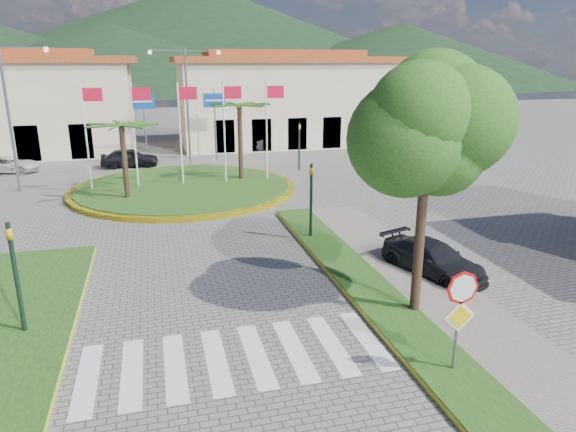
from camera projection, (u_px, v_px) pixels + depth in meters
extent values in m
cube|color=gray|center=(493.00, 365.00, 12.32)|extent=(4.00, 28.00, 0.15)
cube|color=#194212|center=(449.00, 372.00, 12.02)|extent=(1.60, 28.00, 0.18)
cube|color=silver|center=(232.00, 358.00, 12.73)|extent=(8.00, 3.00, 0.01)
cylinder|color=yellow|center=(184.00, 188.00, 29.36)|extent=(12.70, 12.70, 0.24)
cylinder|color=#194212|center=(184.00, 188.00, 29.36)|extent=(12.00, 12.00, 0.30)
cylinder|color=black|center=(125.00, 165.00, 26.23)|extent=(0.28, 0.28, 4.05)
cylinder|color=black|center=(240.00, 145.00, 30.50)|extent=(0.28, 0.28, 4.68)
cylinder|color=silver|center=(87.00, 140.00, 27.78)|extent=(0.10, 0.10, 6.00)
cube|color=red|center=(92.00, 95.00, 27.22)|extent=(1.00, 0.03, 0.70)
cylinder|color=silver|center=(135.00, 138.00, 28.39)|extent=(0.10, 0.10, 6.00)
cube|color=red|center=(141.00, 94.00, 27.83)|extent=(1.00, 0.03, 0.70)
cylinder|color=silver|center=(180.00, 137.00, 29.00)|extent=(0.10, 0.10, 6.00)
cube|color=red|center=(188.00, 93.00, 28.44)|extent=(1.00, 0.03, 0.70)
cylinder|color=silver|center=(224.00, 135.00, 29.61)|extent=(0.10, 0.10, 6.00)
cube|color=red|center=(233.00, 93.00, 29.05)|extent=(1.00, 0.03, 0.70)
cylinder|color=silver|center=(267.00, 134.00, 30.22)|extent=(0.10, 0.10, 6.00)
cube|color=red|center=(275.00, 92.00, 29.66)|extent=(1.00, 0.03, 0.70)
cylinder|color=slate|center=(457.00, 327.00, 11.71)|extent=(0.07, 0.07, 2.50)
cylinder|color=red|center=(463.00, 288.00, 11.38)|extent=(0.80, 0.03, 0.80)
cube|color=yellow|center=(460.00, 316.00, 11.57)|extent=(0.78, 0.03, 0.78)
cylinder|color=black|center=(419.00, 243.00, 14.36)|extent=(0.28, 0.28, 4.40)
ellipsoid|color=#1B4C14|center=(428.00, 136.00, 13.50)|extent=(3.60, 3.60, 3.20)
cylinder|color=black|center=(17.00, 281.00, 13.31)|extent=(0.12, 0.12, 3.20)
imported|color=gold|center=(11.00, 245.00, 13.03)|extent=(0.15, 0.18, 0.90)
cylinder|color=black|center=(311.00, 202.00, 20.77)|extent=(0.12, 0.12, 3.20)
imported|color=gold|center=(311.00, 178.00, 20.49)|extent=(0.15, 0.18, 0.90)
cylinder|color=black|center=(299.00, 146.00, 34.59)|extent=(0.12, 0.12, 3.20)
imported|color=gold|center=(299.00, 132.00, 34.31)|extent=(0.18, 0.15, 0.90)
cylinder|color=slate|center=(145.00, 127.00, 36.50)|extent=(0.12, 0.12, 5.20)
cube|color=#1043AE|center=(143.00, 102.00, 35.92)|extent=(1.60, 0.05, 1.00)
cylinder|color=slate|center=(215.00, 125.00, 37.72)|extent=(0.12, 0.12, 5.20)
cube|color=#1043AE|center=(214.00, 100.00, 37.14)|extent=(1.60, 0.05, 1.00)
cylinder|color=slate|center=(188.00, 108.00, 35.90)|extent=(0.16, 0.16, 8.00)
cube|color=slate|center=(166.00, 51.00, 34.51)|extent=(2.40, 0.08, 0.08)
cube|color=slate|center=(202.00, 51.00, 35.10)|extent=(2.40, 0.08, 0.08)
cylinder|color=slate|center=(10.00, 121.00, 27.90)|extent=(0.16, 0.16, 8.00)
cube|color=slate|center=(23.00, 47.00, 27.10)|extent=(2.40, 0.08, 0.08)
cube|color=beige|center=(284.00, 104.00, 45.65)|extent=(18.00, 9.00, 7.00)
cube|color=#A23D1F|center=(284.00, 60.00, 44.57)|extent=(19.08, 9.54, 0.50)
cube|color=#A23D1F|center=(284.00, 54.00, 44.42)|extent=(13.50, 4.95, 0.60)
cone|color=black|center=(201.00, 35.00, 156.54)|extent=(180.00, 180.00, 30.00)
cone|color=black|center=(402.00, 55.00, 148.53)|extent=(120.00, 120.00, 18.00)
cone|color=black|center=(111.00, 58.00, 124.68)|extent=(110.00, 110.00, 16.00)
imported|color=silver|center=(9.00, 165.00, 34.00)|extent=(4.05, 2.37, 1.06)
imported|color=black|center=(130.00, 157.00, 35.84)|extent=(3.90, 1.59, 1.32)
imported|color=black|center=(275.00, 142.00, 42.80)|extent=(4.18, 2.28, 1.31)
imported|color=black|center=(433.00, 259.00, 17.61)|extent=(2.81, 4.28, 1.15)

